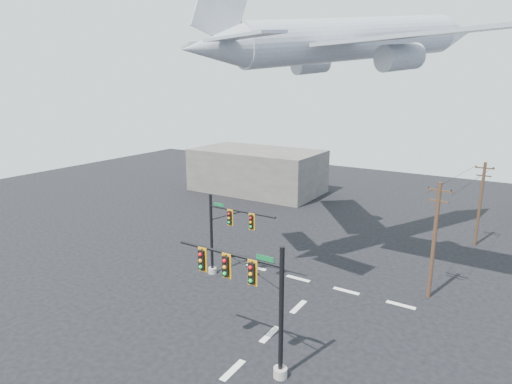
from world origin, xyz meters
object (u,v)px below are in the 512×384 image
Objects in this scene: utility_pole_b at (480,203)px; utility_pole_a at (434,239)px; signal_mast_near at (253,298)px; signal_mast_far at (224,235)px; airliner at (354,40)px.

utility_pole_a is at bearing -95.09° from utility_pole_b.
signal_mast_near is 14.95m from utility_pole_a.
utility_pole_b is (1.80, 13.35, -0.25)m from utility_pole_a.
utility_pole_a is at bearing 63.80° from signal_mast_near.
signal_mast_near is 0.85× the size of utility_pole_a.
airliner reaches higher than signal_mast_far.
utility_pole_a is at bearing 19.15° from signal_mast_far.
signal_mast_near is at bearing -46.36° from signal_mast_far.
signal_mast_near is 0.91× the size of utility_pole_b.
signal_mast_far is 0.83× the size of utility_pole_b.
utility_pole_b is 19.88m from airliner.
utility_pole_b is at bearing 92.25° from utility_pole_a.
utility_pole_a is (6.60, 13.41, 0.35)m from signal_mast_near.
signal_mast_far is (-7.97, 8.35, -0.55)m from signal_mast_near.
airliner is at bearing 168.23° from utility_pole_a.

